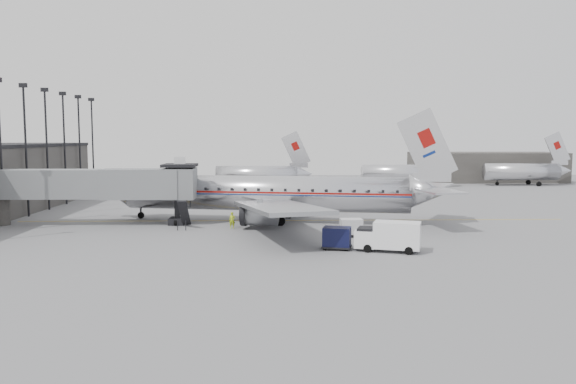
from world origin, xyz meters
name	(u,v)px	position (x,y,z in m)	size (l,w,h in m)	color
ground	(265,229)	(0.00, 0.00, 0.00)	(160.00, 160.00, 0.00)	slate
hangar	(486,167)	(45.00, 60.00, 3.00)	(30.00, 12.00, 6.00)	#383633
apron_line	(293,220)	(3.00, 6.00, 0.01)	(0.15, 60.00, 0.01)	gold
jet_bridge	(106,185)	(-16.66, 3.67, 4.18)	(21.00, 6.20, 7.10)	slate
floodlight_masts	(37,144)	(-27.50, 13.00, 8.36)	(0.90, 42.25, 15.25)	black
distant_aircraft_near	(258,174)	(-1.79, 42.00, 2.73)	(16.39, 3.20, 10.26)	silver
distant_aircraft_mid	(402,173)	(24.21, 46.00, 2.73)	(16.39, 3.20, 10.26)	silver
distant_aircraft_far	(522,171)	(48.21, 50.00, 2.73)	(16.39, 3.20, 10.26)	silver
airliner	(273,193)	(0.76, 5.27, 3.07)	(38.33, 35.21, 12.22)	silver
service_van	(389,236)	(10.05, -11.01, 1.27)	(5.49, 3.44, 2.42)	white
baggage_cart_navy	(337,237)	(6.00, -10.00, 0.97)	(2.66, 2.26, 1.82)	black
baggage_cart_white	(351,227)	(8.00, -4.11, 0.87)	(2.13, 1.66, 1.63)	silver
ramp_worker	(232,220)	(-3.33, 0.76, 0.82)	(0.60, 0.39, 1.65)	#ABC817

